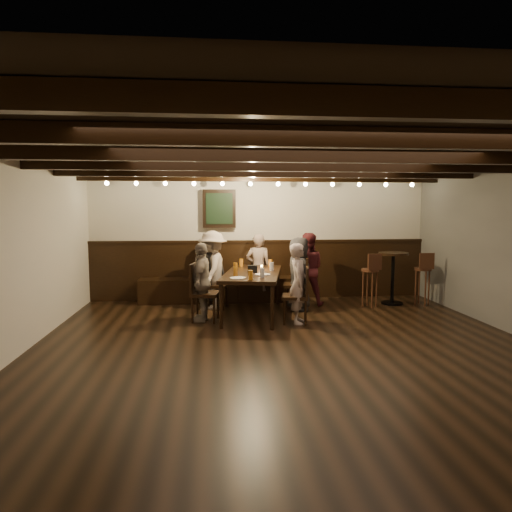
{
  "coord_description": "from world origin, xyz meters",
  "views": [
    {
      "loc": [
        -0.94,
        -5.31,
        1.76
      ],
      "look_at": [
        -0.3,
        1.3,
        1.06
      ],
      "focal_mm": 32.0,
      "sensor_mm": 36.0,
      "label": 1
    }
  ],
  "objects": [
    {
      "name": "room",
      "position": [
        -0.29,
        2.21,
        1.07
      ],
      "size": [
        7.0,
        7.0,
        7.0
      ],
      "color": "black",
      "rests_on": "ground"
    },
    {
      "name": "dining_table",
      "position": [
        -0.28,
        2.05,
        0.66
      ],
      "size": [
        1.21,
        2.04,
        0.72
      ],
      "rotation": [
        0.0,
        0.0,
        -0.19
      ],
      "color": "black",
      "rests_on": "floor"
    },
    {
      "name": "chair_left_near",
      "position": [
        -0.9,
        2.62,
        0.26
      ],
      "size": [
        0.46,
        0.46,
        0.86
      ],
      "rotation": [
        0.0,
        0.0,
        -1.76
      ],
      "color": "black",
      "rests_on": "floor"
    },
    {
      "name": "chair_left_far",
      "position": [
        -1.08,
        1.74,
        0.28
      ],
      "size": [
        0.48,
        0.48,
        0.91
      ],
      "rotation": [
        0.0,
        0.0,
        -1.76
      ],
      "color": "black",
      "rests_on": "floor"
    },
    {
      "name": "chair_right_near",
      "position": [
        0.51,
        2.35,
        0.28
      ],
      "size": [
        0.49,
        0.49,
        0.92
      ],
      "rotation": [
        0.0,
        0.0,
        1.38
      ],
      "color": "black",
      "rests_on": "floor"
    },
    {
      "name": "chair_right_far",
      "position": [
        0.34,
        1.47,
        0.26
      ],
      "size": [
        0.46,
        0.46,
        0.86
      ],
      "rotation": [
        0.0,
        0.0,
        1.38
      ],
      "color": "black",
      "rests_on": "floor"
    },
    {
      "name": "person_bench_left",
      "position": [
        -1.0,
        3.1,
        0.62
      ],
      "size": [
        0.67,
        0.5,
        1.24
      ],
      "primitive_type": "imported",
      "rotation": [
        0.0,
        0.0,
        2.95
      ],
      "color": "#27272A",
      "rests_on": "floor"
    },
    {
      "name": "person_bench_centre",
      "position": [
        -0.09,
        3.08,
        0.65
      ],
      "size": [
        0.52,
        0.39,
        1.29
      ],
      "primitive_type": "imported",
      "rotation": [
        0.0,
        0.0,
        2.95
      ],
      "color": "gray",
      "rests_on": "floor"
    },
    {
      "name": "person_bench_right",
      "position": [
        0.77,
        2.76,
        0.66
      ],
      "size": [
        0.72,
        0.61,
        1.32
      ],
      "primitive_type": "imported",
      "rotation": [
        0.0,
        0.0,
        2.95
      ],
      "color": "maroon",
      "rests_on": "floor"
    },
    {
      "name": "person_left_near",
      "position": [
        -0.94,
        2.63,
        0.69
      ],
      "size": [
        0.67,
        0.97,
        1.37
      ],
      "primitive_type": "imported",
      "rotation": [
        0.0,
        0.0,
        -1.76
      ],
      "color": "#A5978C",
      "rests_on": "floor"
    },
    {
      "name": "person_left_far",
      "position": [
        -1.11,
        1.75,
        0.62
      ],
      "size": [
        0.43,
        0.77,
        1.23
      ],
      "primitive_type": "imported",
      "rotation": [
        0.0,
        0.0,
        -1.76
      ],
      "color": "gray",
      "rests_on": "floor"
    },
    {
      "name": "person_right_near",
      "position": [
        0.54,
        2.35,
        0.63
      ],
      "size": [
        0.51,
        0.68,
        1.27
      ],
      "primitive_type": "imported",
      "rotation": [
        0.0,
        0.0,
        1.38
      ],
      "color": "#2A2A2D",
      "rests_on": "floor"
    },
    {
      "name": "person_right_far",
      "position": [
        0.37,
        1.46,
        0.61
      ],
      "size": [
        0.37,
        0.5,
        1.23
      ],
      "primitive_type": "imported",
      "rotation": [
        0.0,
        0.0,
        1.38
      ],
      "color": "#B29F97",
      "rests_on": "floor"
    },
    {
      "name": "pint_a",
      "position": [
        -0.43,
        2.79,
        0.79
      ],
      "size": [
        0.07,
        0.07,
        0.14
      ],
      "primitive_type": "cylinder",
      "color": "#BF7219",
      "rests_on": "dining_table"
    },
    {
      "name": "pint_b",
      "position": [
        0.08,
        2.64,
        0.79
      ],
      "size": [
        0.07,
        0.07,
        0.14
      ],
      "primitive_type": "cylinder",
      "color": "#BF7219",
      "rests_on": "dining_table"
    },
    {
      "name": "pint_c",
      "position": [
        -0.56,
        2.2,
        0.79
      ],
      "size": [
        0.07,
        0.07,
        0.14
      ],
      "primitive_type": "cylinder",
      "color": "#BF7219",
      "rests_on": "dining_table"
    },
    {
      "name": "pint_d",
      "position": [
        0.05,
        2.19,
        0.79
      ],
      "size": [
        0.07,
        0.07,
        0.14
      ],
      "primitive_type": "cylinder",
      "color": "silver",
      "rests_on": "dining_table"
    },
    {
      "name": "pint_e",
      "position": [
        -0.59,
        1.65,
        0.79
      ],
      "size": [
        0.07,
        0.07,
        0.14
      ],
      "primitive_type": "cylinder",
      "color": "#BF7219",
      "rests_on": "dining_table"
    },
    {
      "name": "pint_f",
      "position": [
        -0.19,
        1.47,
        0.79
      ],
      "size": [
        0.07,
        0.07,
        0.14
      ],
      "primitive_type": "cylinder",
      "color": "silver",
      "rests_on": "dining_table"
    },
    {
      "name": "pint_g",
      "position": [
        -0.39,
        1.25,
        0.79
      ],
      "size": [
        0.07,
        0.07,
        0.14
      ],
      "primitive_type": "cylinder",
      "color": "#BF7219",
      "rests_on": "dining_table"
    },
    {
      "name": "plate_near",
      "position": [
        -0.56,
        1.39,
        0.72
      ],
      "size": [
        0.24,
        0.24,
        0.01
      ],
      "primitive_type": "cylinder",
      "color": "white",
      "rests_on": "dining_table"
    },
    {
      "name": "plate_far",
      "position": [
        -0.16,
        1.72,
        0.72
      ],
      "size": [
        0.24,
        0.24,
        0.01
      ],
      "primitive_type": "cylinder",
      "color": "white",
      "rests_on": "dining_table"
    },
    {
      "name": "condiment_caddy",
      "position": [
        -0.29,
        2.0,
        0.78
      ],
      "size": [
        0.15,
        0.1,
        0.12
      ],
      "primitive_type": "cube",
      "color": "black",
      "rests_on": "dining_table"
    },
    {
      "name": "candle",
      "position": [
        -0.11,
        2.32,
        0.74
      ],
      "size": [
        0.05,
        0.05,
        0.05
      ],
      "primitive_type": "cylinder",
      "color": "beige",
      "rests_on": "dining_table"
    },
    {
      "name": "high_top_table",
      "position": [
        2.35,
        2.67,
        0.63
      ],
      "size": [
        0.54,
        0.54,
        0.96
      ],
      "color": "black",
      "rests_on": "floor"
    },
    {
      "name": "bar_stool_left",
      "position": [
        1.85,
        2.47,
        0.36
      ],
      "size": [
        0.32,
        0.33,
        0.97
      ],
      "rotation": [
        0.0,
        0.0,
        0.21
      ],
      "color": "#3A2112",
      "rests_on": "floor"
    },
    {
      "name": "bar_stool_right",
      "position": [
        2.85,
        2.52,
        0.36
      ],
      "size": [
        0.31,
        0.31,
        0.97
      ],
      "rotation": [
        0.0,
        0.0,
        -0.03
      ],
      "color": "#3A2112",
      "rests_on": "floor"
    }
  ]
}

